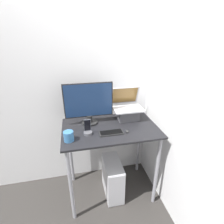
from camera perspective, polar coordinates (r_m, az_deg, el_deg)
ground_plane at (r=2.28m, az=1.50°, el=-29.95°), size 12.00×12.00×0.00m
wall_back at (r=2.14m, az=-3.03°, el=9.19°), size 6.00×0.05×2.60m
wall_side_right at (r=1.70m, az=21.99°, el=3.46°), size 0.05×6.00×2.60m
desk at (r=1.98m, az=-0.60°, el=-8.56°), size 1.02×0.66×0.92m
laptop at (r=2.06m, az=5.10°, el=0.37°), size 0.34×0.32×0.36m
monitor at (r=1.91m, az=-7.59°, el=2.54°), size 0.53×0.17×0.47m
keyboard at (r=1.79m, az=-0.25°, el=-6.76°), size 0.24×0.11×0.02m
mouse at (r=1.81m, az=4.93°, el=-6.27°), size 0.03×0.05×0.02m
cell_phone at (r=1.78m, az=-7.89°, el=-6.06°), size 0.09×0.09×0.17m
computer_tower at (r=2.29m, az=0.20°, el=-20.71°), size 0.20×0.43×0.47m
mug at (r=1.70m, az=-13.98°, el=-7.69°), size 0.09×0.09×0.10m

